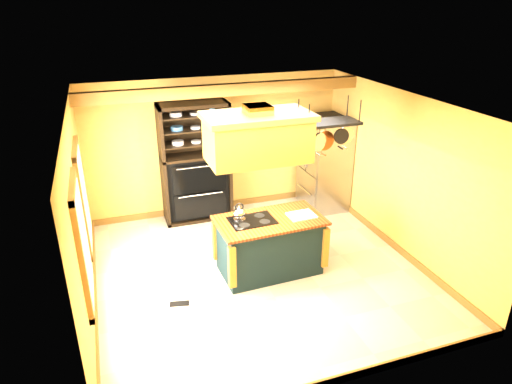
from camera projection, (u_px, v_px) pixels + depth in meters
floor at (258, 271)px, 7.34m from camera, size 5.00×5.00×0.00m
ceiling at (258, 104)px, 6.27m from camera, size 5.00×5.00×0.00m
wall_back at (216, 146)px, 8.97m from camera, size 5.00×0.02×2.70m
wall_front at (339, 287)px, 4.64m from camera, size 5.00×0.02×2.70m
wall_left at (81, 219)px, 6.06m from camera, size 0.02×5.00×2.70m
wall_right at (400, 174)px, 7.55m from camera, size 0.02×5.00×2.70m
ceiling_beam at (226, 90)px, 7.78m from camera, size 5.00×0.15×0.20m
window_near at (83, 244)px, 5.35m from camera, size 0.06×1.06×1.56m
window_far at (83, 197)px, 6.57m from camera, size 0.06×1.06×1.56m
kitchen_island at (269, 245)px, 7.17m from camera, size 1.68×0.98×1.11m
range_hood at (258, 136)px, 6.40m from camera, size 1.51×0.86×0.80m
pot_rack at (328, 129)px, 6.74m from camera, size 0.97×0.45×0.79m
refrigerator at (324, 165)px, 9.25m from camera, size 0.80×0.94×1.85m
hutch at (196, 175)px, 8.79m from camera, size 1.30×0.59×2.30m
floor_register at (179, 304)px, 6.55m from camera, size 0.30×0.17×0.01m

